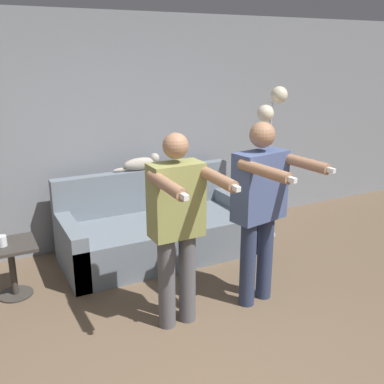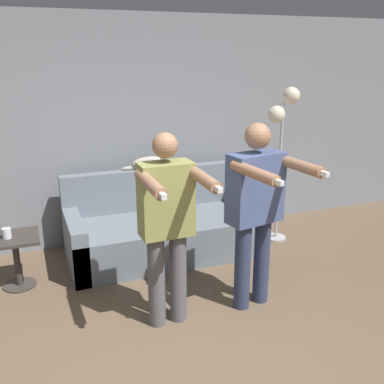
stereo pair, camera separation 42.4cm
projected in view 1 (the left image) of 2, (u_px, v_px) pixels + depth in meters
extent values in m
cube|color=gray|center=(94.00, 134.00, 4.98)|extent=(10.00, 0.05, 2.60)
cube|color=slate|center=(160.00, 238.00, 4.95)|extent=(2.09, 0.95, 0.43)
cube|color=slate|center=(145.00, 189.00, 5.16)|extent=(2.09, 0.14, 0.47)
cube|color=slate|center=(71.00, 249.00, 4.51)|extent=(0.16, 0.95, 0.57)
cube|color=slate|center=(234.00, 218.00, 5.35)|extent=(0.16, 0.95, 0.57)
cylinder|color=#56565B|center=(167.00, 283.00, 3.62)|extent=(0.14, 0.14, 0.79)
cylinder|color=#56565B|center=(187.00, 278.00, 3.70)|extent=(0.14, 0.14, 0.79)
cube|color=#8C8E4C|center=(176.00, 200.00, 3.46)|extent=(0.42, 0.23, 0.59)
sphere|color=#9E7051|center=(176.00, 146.00, 3.33)|extent=(0.20, 0.20, 0.20)
cylinder|color=#9E7051|center=(166.00, 185.00, 3.09)|extent=(0.10, 0.50, 0.10)
cube|color=white|center=(182.00, 195.00, 2.89)|extent=(0.04, 0.12, 0.04)
cylinder|color=#9E7051|center=(215.00, 178.00, 3.27)|extent=(0.10, 0.50, 0.10)
cube|color=white|center=(234.00, 187.00, 3.06)|extent=(0.04, 0.12, 0.04)
cylinder|color=#2D3856|center=(248.00, 264.00, 3.94)|extent=(0.14, 0.14, 0.79)
cylinder|color=#2D3856|center=(265.00, 257.00, 4.06)|extent=(0.14, 0.14, 0.79)
cube|color=#475684|center=(260.00, 186.00, 3.80)|extent=(0.51, 0.30, 0.59)
sphere|color=#9E7051|center=(262.00, 135.00, 3.67)|extent=(0.21, 0.21, 0.21)
cylinder|color=#9E7051|center=(264.00, 171.00, 3.41)|extent=(0.18, 0.51, 0.10)
cube|color=white|center=(289.00, 179.00, 3.22)|extent=(0.06, 0.13, 0.04)
cylinder|color=#9E7051|center=(303.00, 163.00, 3.67)|extent=(0.18, 0.51, 0.10)
cube|color=white|center=(328.00, 170.00, 3.48)|extent=(0.06, 0.13, 0.04)
ellipsoid|color=#B7AD9E|center=(141.00, 164.00, 5.05)|extent=(0.40, 0.13, 0.14)
sphere|color=#B7AD9E|center=(155.00, 158.00, 5.11)|extent=(0.11, 0.11, 0.11)
ellipsoid|color=#B7AD9E|center=(123.00, 170.00, 4.99)|extent=(0.22, 0.04, 0.04)
cone|color=#B7AD9E|center=(154.00, 155.00, 5.07)|extent=(0.03, 0.03, 0.03)
cone|color=#B7AD9E|center=(152.00, 154.00, 5.11)|extent=(0.03, 0.03, 0.03)
cylinder|color=#B2B2B7|center=(265.00, 234.00, 5.58)|extent=(0.25, 0.25, 0.02)
cylinder|color=#B2B2B7|center=(268.00, 172.00, 5.34)|extent=(0.03, 0.03, 1.63)
sphere|color=#F4E5C1|center=(279.00, 95.00, 5.12)|extent=(0.19, 0.19, 0.19)
sphere|color=#F4E5C1|center=(265.00, 113.00, 5.10)|extent=(0.19, 0.19, 0.19)
cylinder|color=#38332D|center=(16.00, 294.00, 4.20)|extent=(0.31, 0.31, 0.02)
cylinder|color=#38332D|center=(13.00, 271.00, 4.13)|extent=(0.06, 0.06, 0.49)
cube|color=#38332D|center=(10.00, 246.00, 4.05)|extent=(0.45, 0.45, 0.03)
cylinder|color=silver|center=(2.00, 241.00, 4.00)|extent=(0.08, 0.08, 0.10)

